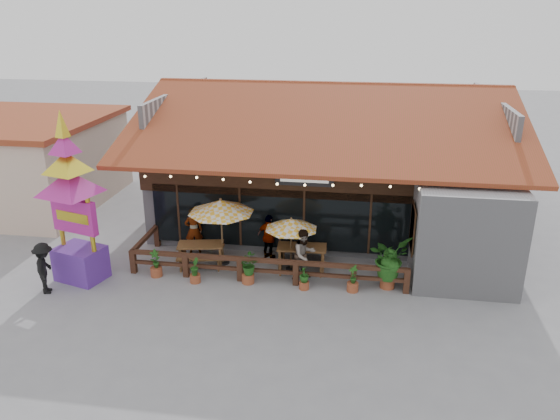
% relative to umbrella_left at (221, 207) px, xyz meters
% --- Properties ---
extents(ground, '(100.00, 100.00, 0.00)m').
position_rel_umbrella_left_xyz_m(ground, '(3.46, -0.77, -2.30)').
color(ground, gray).
rests_on(ground, ground).
extents(restaurant_building, '(15.50, 14.73, 6.09)m').
position_rel_umbrella_left_xyz_m(restaurant_building, '(3.72, 5.84, -0.09)').
color(restaurant_building, '#A1A1A6').
rests_on(restaurant_building, ground).
extents(patio_railing, '(10.00, 2.60, 0.92)m').
position_rel_umbrella_left_xyz_m(patio_railing, '(1.21, -1.03, -1.68)').
color(patio_railing, '#432518').
rests_on(patio_railing, ground).
extents(neighbor_building, '(8.40, 8.40, 4.22)m').
position_rel_umbrella_left_xyz_m(neighbor_building, '(-11.54, 5.23, -0.16)').
color(neighbor_building, beige).
rests_on(neighbor_building, ground).
extents(umbrella_left, '(3.26, 3.26, 2.63)m').
position_rel_umbrella_left_xyz_m(umbrella_left, '(0.00, 0.00, 0.00)').
color(umbrella_left, brown).
rests_on(umbrella_left, ground).
extents(umbrella_right, '(2.48, 2.48, 2.08)m').
position_rel_umbrella_left_xyz_m(umbrella_right, '(2.63, -0.13, -0.48)').
color(umbrella_right, brown).
rests_on(umbrella_right, ground).
extents(picnic_table_left, '(1.96, 1.77, 0.82)m').
position_rel_umbrella_left_xyz_m(picnic_table_left, '(-0.80, -0.16, -1.74)').
color(picnic_table_left, brown).
rests_on(picnic_table_left, ground).
extents(picnic_table_right, '(1.89, 1.66, 0.87)m').
position_rel_umbrella_left_xyz_m(picnic_table_right, '(3.01, 0.07, -1.71)').
color(picnic_table_right, brown).
rests_on(picnic_table_right, ground).
extents(thai_sign_tower, '(2.98, 2.98, 6.54)m').
position_rel_umbrella_left_xyz_m(thai_sign_tower, '(-4.69, -1.98, 1.16)').
color(thai_sign_tower, '#592998').
rests_on(thai_sign_tower, ground).
extents(tropical_plant, '(1.80, 1.83, 1.91)m').
position_rel_umbrella_left_xyz_m(tropical_plant, '(6.14, -0.98, -1.20)').
color(tropical_plant, brown).
rests_on(tropical_plant, ground).
extents(diner_a, '(0.79, 0.63, 1.89)m').
position_rel_umbrella_left_xyz_m(diner_a, '(-1.36, 0.79, -1.35)').
color(diner_a, '#3B2312').
rests_on(diner_a, ground).
extents(diner_b, '(1.17, 1.15, 1.90)m').
position_rel_umbrella_left_xyz_m(diner_b, '(3.19, -0.80, -1.35)').
color(diner_b, '#3B2312').
rests_on(diner_b, ground).
extents(diner_c, '(1.13, 0.84, 1.79)m').
position_rel_umbrella_left_xyz_m(diner_c, '(1.67, 0.70, -1.40)').
color(diner_c, '#3B2312').
rests_on(diner_c, ground).
extents(pedestrian, '(1.05, 1.34, 1.82)m').
position_rel_umbrella_left_xyz_m(pedestrian, '(-5.37, -3.10, -1.39)').
color(pedestrian, black).
rests_on(pedestrian, ground).
extents(planter_a, '(0.44, 0.42, 1.03)m').
position_rel_umbrella_left_xyz_m(planter_a, '(-2.13, -1.40, -1.86)').
color(planter_a, brown).
rests_on(planter_a, ground).
extents(planter_b, '(0.38, 0.38, 0.93)m').
position_rel_umbrella_left_xyz_m(planter_b, '(-0.59, -1.65, -1.88)').
color(planter_b, brown).
rests_on(planter_b, ground).
extents(planter_c, '(0.86, 0.86, 1.08)m').
position_rel_umbrella_left_xyz_m(planter_c, '(1.27, -1.40, -1.69)').
color(planter_c, brown).
rests_on(planter_c, ground).
extents(planter_d, '(0.43, 0.43, 0.86)m').
position_rel_umbrella_left_xyz_m(planter_d, '(3.28, -1.54, -1.88)').
color(planter_d, brown).
rests_on(planter_d, ground).
extents(planter_e, '(0.41, 0.41, 0.98)m').
position_rel_umbrella_left_xyz_m(planter_e, '(4.95, -1.44, -1.89)').
color(planter_e, brown).
rests_on(planter_e, ground).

